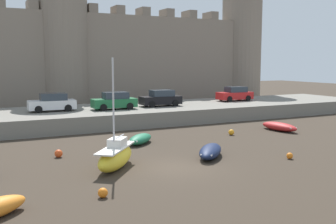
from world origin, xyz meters
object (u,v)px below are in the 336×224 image
(sailboat_near_channel_right, at_px, (116,156))
(mooring_buoy_near_channel, at_px, (103,193))
(car_quay_west, at_px, (161,98))
(car_quay_east, at_px, (114,101))
(mooring_buoy_off_centre, at_px, (231,132))
(rowboat_foreground_right, at_px, (279,126))
(car_quay_centre_west, at_px, (52,103))
(car_quay_centre_east, at_px, (235,94))
(mooring_buoy_near_shore, at_px, (290,156))
(rowboat_foreground_left, at_px, (210,151))
(rowboat_near_channel_left, at_px, (140,139))
(mooring_buoy_mid_mud, at_px, (59,154))

(sailboat_near_channel_right, relative_size, mooring_buoy_near_channel, 13.86)
(sailboat_near_channel_right, bearing_deg, car_quay_west, 57.22)
(sailboat_near_channel_right, height_order, car_quay_east, sailboat_near_channel_right)
(mooring_buoy_off_centre, bearing_deg, rowboat_foreground_right, -1.15)
(sailboat_near_channel_right, distance_m, mooring_buoy_near_channel, 4.69)
(mooring_buoy_off_centre, height_order, car_quay_centre_west, car_quay_centre_west)
(car_quay_centre_west, xyz_separation_m, car_quay_centre_east, (20.58, 0.82, 0.00))
(mooring_buoy_near_shore, distance_m, mooring_buoy_near_channel, 12.16)
(sailboat_near_channel_right, distance_m, rowboat_foreground_left, 6.01)
(car_quay_east, bearing_deg, rowboat_foreground_left, -86.32)
(car_quay_east, distance_m, car_quay_centre_east, 15.17)
(rowboat_foreground_left, distance_m, mooring_buoy_near_channel, 9.01)
(mooring_buoy_off_centre, distance_m, car_quay_centre_west, 16.15)
(rowboat_near_channel_left, relative_size, mooring_buoy_near_shore, 7.58)
(rowboat_foreground_right, bearing_deg, car_quay_centre_west, 147.39)
(car_quay_centre_west, bearing_deg, mooring_buoy_near_shore, -60.55)
(mooring_buoy_mid_mud, distance_m, car_quay_centre_east, 25.96)
(mooring_buoy_off_centre, bearing_deg, car_quay_centre_east, 53.17)
(mooring_buoy_mid_mud, bearing_deg, mooring_buoy_off_centre, 6.13)
(car_quay_west, bearing_deg, sailboat_near_channel_right, -122.78)
(car_quay_west, bearing_deg, car_quay_centre_west, 177.59)
(rowboat_foreground_left, xyz_separation_m, mooring_buoy_off_centre, (5.47, 5.53, -0.17))
(mooring_buoy_near_shore, xyz_separation_m, mooring_buoy_off_centre, (1.43, 8.00, 0.04))
(mooring_buoy_near_shore, height_order, mooring_buoy_near_channel, mooring_buoy_near_channel)
(mooring_buoy_near_channel, xyz_separation_m, car_quay_west, (12.09, 19.87, 1.94))
(car_quay_centre_east, bearing_deg, car_quay_centre_west, -177.70)
(mooring_buoy_near_shore, distance_m, car_quay_east, 18.50)
(mooring_buoy_mid_mud, height_order, car_quay_east, car_quay_east)
(rowboat_near_channel_left, height_order, mooring_buoy_near_shore, rowboat_near_channel_left)
(mooring_buoy_near_shore, xyz_separation_m, car_quay_centre_east, (10.04, 19.49, 1.97))
(mooring_buoy_near_channel, distance_m, car_quay_east, 20.68)
(rowboat_foreground_right, xyz_separation_m, mooring_buoy_near_shore, (-6.29, -7.90, -0.18))
(mooring_buoy_mid_mud, relative_size, car_quay_centre_west, 0.12)
(rowboat_foreground_left, xyz_separation_m, car_quay_centre_east, (14.08, 17.03, 1.77))
(rowboat_foreground_left, height_order, mooring_buoy_near_shore, rowboat_foreground_left)
(car_quay_east, xyz_separation_m, car_quay_centre_east, (15.06, 1.80, 0.00))
(rowboat_foreground_left, relative_size, car_quay_centre_east, 0.83)
(sailboat_near_channel_right, distance_m, mooring_buoy_near_shore, 10.38)
(car_quay_east, bearing_deg, car_quay_centre_west, 170.00)
(rowboat_foreground_left, distance_m, mooring_buoy_off_centre, 7.78)
(car_quay_centre_west, distance_m, car_quay_centre_east, 20.60)
(mooring_buoy_mid_mud, distance_m, car_quay_east, 13.51)
(car_quay_centre_east, bearing_deg, rowboat_foreground_left, -129.58)
(mooring_buoy_mid_mud, relative_size, car_quay_west, 0.12)
(mooring_buoy_off_centre, relative_size, car_quay_centre_west, 0.11)
(rowboat_foreground_right, height_order, mooring_buoy_mid_mud, rowboat_foreground_right)
(rowboat_foreground_right, distance_m, rowboat_near_channel_left, 12.66)
(mooring_buoy_near_shore, xyz_separation_m, car_quay_centre_west, (-10.54, 18.67, 1.97))
(rowboat_near_channel_left, height_order, car_quay_centre_west, car_quay_centre_west)
(rowboat_near_channel_left, bearing_deg, car_quay_west, 57.76)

